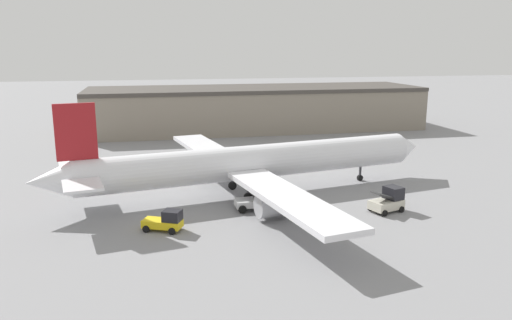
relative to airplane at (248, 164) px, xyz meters
name	(u,v)px	position (x,y,z in m)	size (l,w,h in m)	color
ground_plane	(256,193)	(0.97, 0.18, -3.43)	(400.00, 400.00, 0.00)	gray
terminal_building	(256,108)	(10.34, 43.22, 0.64)	(63.22, 17.46, 8.12)	gray
airplane	(248,164)	(0.00, 0.00, 0.00)	(44.28, 42.04, 10.62)	white
ground_crew_worker	(389,192)	(14.02, -5.05, -2.57)	(0.35, 0.35, 1.61)	#1E2338
baggage_tug	(256,200)	(-0.23, -5.20, -2.48)	(3.43, 2.18, 1.98)	silver
belt_loader_truck	(388,200)	(12.22, -8.51, -2.33)	(3.61, 2.93, 2.38)	beige
pushback_tug	(166,221)	(-9.13, -9.29, -2.55)	(3.69, 2.86, 1.91)	yellow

